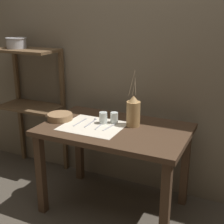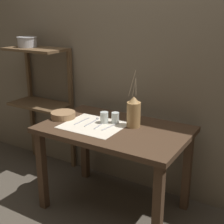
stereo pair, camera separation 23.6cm
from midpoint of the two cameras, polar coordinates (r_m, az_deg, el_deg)
The scene contains 14 objects.
ground_plane at distance 2.73m, azimuth 3.00°, elevation -17.00°, with size 12.00×12.00×0.00m, color #473F35.
stone_wall_back at distance 2.68m, azimuth 8.21°, elevation 10.05°, with size 7.00×0.06×2.40m.
wooden_table at distance 2.43m, azimuth 3.23°, elevation -5.14°, with size 1.13×0.71×0.71m.
wooden_shelf_unit at distance 3.13m, azimuth -10.72°, elevation 4.80°, with size 0.59×0.33×1.23m.
linen_cloth at distance 2.42m, azimuth -0.60°, elevation -2.48°, with size 0.46×0.39×0.00m.
pitcher_with_flowers at distance 2.38m, azimuth 6.82°, elevation -0.18°, with size 0.11×0.11×0.44m.
wooden_bowl at distance 2.59m, azimuth -6.37°, elevation -0.60°, with size 0.20×0.20×0.05m.
glass_tumbler_near at distance 2.45m, azimuth 1.32°, elevation -1.07°, with size 0.06×0.06×0.09m.
glass_tumbler_far at distance 2.46m, azimuth 3.35°, elevation -1.11°, with size 0.06×0.06×0.09m.
knife_center at distance 2.50m, azimuth -2.86°, elevation -1.72°, with size 0.02×0.19×0.00m.
spoon_outer at distance 2.52m, azimuth -0.43°, elevation -1.56°, with size 0.02×0.20×0.02m.
fork_outer at distance 2.42m, azimuth 0.64°, elevation -2.43°, with size 0.03×0.19×0.00m.
fork_inner at distance 2.39m, azimuth 2.44°, elevation -2.75°, with size 0.04×0.19×0.00m.
metal_pot_large at distance 3.11m, azimuth -13.15°, elevation 12.41°, with size 0.19×0.19×0.10m.
Camera 2 is at (1.14, -1.92, 1.57)m, focal length 50.00 mm.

